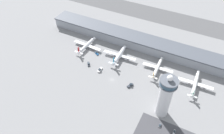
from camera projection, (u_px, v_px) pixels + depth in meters
name	position (u px, v px, depth m)	size (l,w,h in m)	color
ground_plane	(112.00, 80.00, 242.59)	(1000.00, 1000.00, 0.00)	gray
terminal_building	(136.00, 41.00, 282.76)	(242.56, 25.00, 13.84)	#9399A3
runway_strip	(157.00, 15.00, 342.76)	(363.84, 44.00, 0.01)	#515154
control_tower	(165.00, 96.00, 194.15)	(16.03, 16.03, 51.11)	silver
airplane_gate_alpha	(87.00, 45.00, 281.23)	(39.34, 36.73, 12.45)	white
airplane_gate_bravo	(119.00, 55.00, 265.93)	(41.98, 36.34, 14.05)	silver
airplane_gate_charlie	(158.00, 68.00, 251.25)	(35.74, 36.83, 11.20)	white
airplane_gate_delta	(195.00, 84.00, 232.63)	(37.29, 39.69, 11.85)	white
service_truck_catering	(100.00, 70.00, 252.50)	(2.90, 8.19, 3.15)	black
service_truck_fuel	(89.00, 64.00, 259.85)	(6.51, 7.41, 2.76)	black
service_truck_baggage	(97.00, 53.00, 273.98)	(6.22, 5.15, 3.01)	black
service_truck_water	(130.00, 85.00, 235.16)	(5.52, 7.84, 3.10)	black
car_green_van	(174.00, 132.00, 195.84)	(2.04, 4.72, 1.46)	black
car_grey_coupe	(160.00, 126.00, 200.40)	(1.86, 4.25, 1.50)	black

